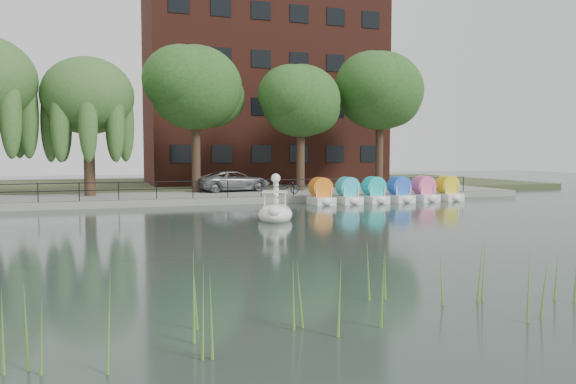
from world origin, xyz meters
TOP-DOWN VIEW (x-y plane):
  - ground_plane at (0.00, 0.00)m, footprint 120.00×120.00m
  - promenade at (0.00, 16.00)m, footprint 40.00×6.00m
  - kerb at (0.00, 13.05)m, footprint 40.00×0.25m
  - land_strip at (0.00, 30.00)m, footprint 60.00×22.00m
  - railing at (0.00, 13.25)m, footprint 32.00×0.05m
  - apartment_building at (7.00, 29.97)m, footprint 20.00×10.07m
  - willow_mid at (-7.50, 17.00)m, footprint 5.32×5.32m
  - broadleaf_center at (-1.00, 18.00)m, footprint 6.00×6.00m
  - broadleaf_right at (6.00, 17.50)m, footprint 5.40×5.40m
  - broadleaf_far at (12.50, 18.50)m, footprint 6.30×6.30m
  - minivan at (1.50, 18.04)m, footprint 3.48×5.94m
  - bicycle at (4.03, 14.59)m, footprint 0.93×1.81m
  - swan_boat at (0.25, 5.01)m, footprint 2.21×2.74m
  - pedal_boat_row at (9.28, 11.43)m, footprint 9.65×1.70m
  - reed_bank at (2.00, -9.50)m, footprint 24.00×2.40m

SIDE VIEW (x-z plane):
  - ground_plane at x=0.00m, z-range 0.00..0.00m
  - land_strip at x=0.00m, z-range 0.00..0.36m
  - promenade at x=0.00m, z-range 0.00..0.40m
  - kerb at x=0.00m, z-range 0.00..0.40m
  - swan_boat at x=0.25m, z-range -0.57..1.45m
  - reed_bank at x=2.00m, z-range 0.00..1.20m
  - pedal_boat_row at x=9.28m, z-range -0.09..1.31m
  - bicycle at x=4.03m, z-range 0.40..1.40m
  - railing at x=0.00m, z-range 0.65..1.65m
  - minivan at x=1.50m, z-range 0.40..1.95m
  - willow_mid at x=-7.50m, z-range 2.17..10.32m
  - broadleaf_right at x=6.00m, z-range 2.22..10.55m
  - broadleaf_center at x=-1.00m, z-range 2.44..11.69m
  - broadleaf_far at x=12.50m, z-range 2.54..12.25m
  - apartment_building at x=7.00m, z-range 0.36..18.36m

